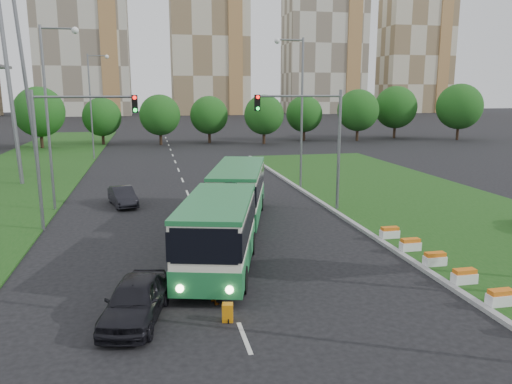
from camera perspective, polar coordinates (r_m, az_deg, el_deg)
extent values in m
plane|color=black|center=(23.01, 3.27, -8.71)|extent=(360.00, 360.00, 0.00)
cube|color=#194714|center=(35.28, 20.47, -2.11)|extent=(14.00, 60.00, 0.15)
cube|color=#999999|center=(32.12, 9.94, -2.81)|extent=(0.30, 60.00, 0.18)
cube|color=#194714|center=(48.06, -26.64, 0.84)|extent=(12.00, 110.00, 0.10)
cylinder|color=slate|center=(33.36, 9.45, 4.57)|extent=(0.20, 0.20, 8.00)
cylinder|color=slate|center=(32.22, 5.02, 10.86)|extent=(5.50, 0.14, 0.14)
cube|color=black|center=(31.53, 0.15, 10.17)|extent=(0.32, 0.32, 1.00)
cylinder|color=slate|center=(30.70, -23.71, 3.16)|extent=(0.20, 0.20, 8.00)
cylinder|color=slate|center=(30.00, -19.05, 10.24)|extent=(5.50, 0.14, 0.14)
cube|color=black|center=(29.82, -13.67, 9.77)|extent=(0.32, 0.32, 1.00)
cube|color=beige|center=(172.82, -19.28, 16.92)|extent=(28.00, 15.00, 52.00)
cube|color=beige|center=(172.90, -5.37, 17.16)|extent=(25.00, 15.00, 50.00)
cube|color=beige|center=(181.96, 7.78, 16.35)|extent=(27.00, 15.00, 47.00)
cube|color=beige|center=(196.20, 17.74, 14.54)|extent=(24.00, 14.00, 40.00)
cube|color=white|center=(21.86, -1.27, -4.59)|extent=(2.70, 7.44, 2.91)
cube|color=white|center=(31.03, -4.59, 0.22)|extent=(2.70, 9.06, 2.91)
cylinder|color=black|center=(26.03, -3.08, -2.08)|extent=(2.70, 1.35, 2.70)
cube|color=#21743D|center=(22.15, -1.26, -7.00)|extent=(2.78, 7.50, 1.02)
cube|color=#21743D|center=(31.23, -4.56, -1.52)|extent=(2.78, 9.11, 1.02)
cube|color=black|center=(21.73, -1.28, -3.36)|extent=(2.78, 7.50, 1.13)
cube|color=black|center=(30.94, -4.61, 1.10)|extent=(2.78, 9.11, 1.13)
imported|color=black|center=(18.33, -13.62, -11.90)|extent=(2.79, 4.80, 1.54)
imported|color=black|center=(36.18, -14.99, -0.48)|extent=(2.35, 4.26, 1.33)
imported|color=gray|center=(19.19, -4.80, -9.98)|extent=(0.66, 0.79, 1.86)
cube|color=orange|center=(17.99, -3.26, -13.59)|extent=(0.38, 0.33, 0.65)
cylinder|color=black|center=(17.95, -3.17, -14.53)|extent=(0.04, 0.15, 0.15)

